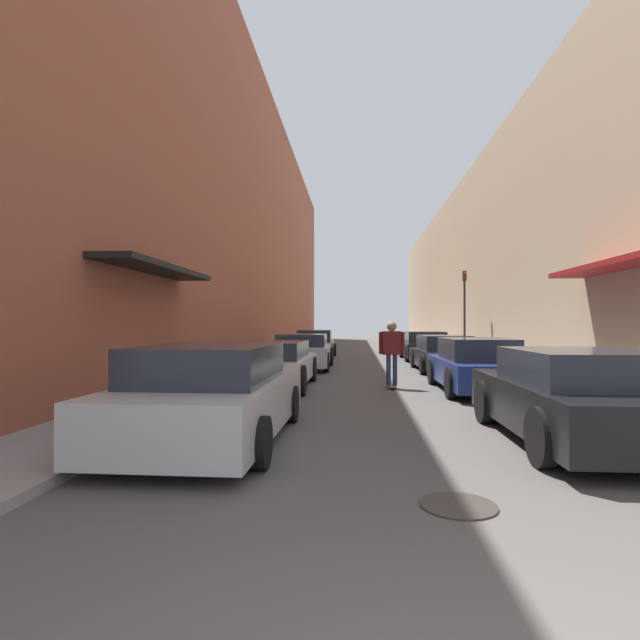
{
  "coord_description": "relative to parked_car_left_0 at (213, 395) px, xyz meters",
  "views": [
    {
      "loc": [
        -0.5,
        -1.19,
        1.67
      ],
      "look_at": [
        -1.53,
        12.77,
        1.77
      ],
      "focal_mm": 28.0,
      "sensor_mm": 36.0,
      "label": 1
    }
  ],
  "objects": [
    {
      "name": "ground",
      "position": [
        2.54,
        16.48,
        -0.65
      ],
      "size": [
        122.34,
        122.34,
        0.0
      ],
      "primitive_type": "plane",
      "color": "#4C4947"
    },
    {
      "name": "curb_strip_left",
      "position": [
        -1.92,
        22.04,
        -0.59
      ],
      "size": [
        1.8,
        55.61,
        0.12
      ],
      "color": "gray",
      "rests_on": "ground"
    },
    {
      "name": "curb_strip_right",
      "position": [
        7.01,
        22.04,
        -0.59
      ],
      "size": [
        1.8,
        55.61,
        0.12
      ],
      "color": "gray",
      "rests_on": "ground"
    },
    {
      "name": "building_row_left",
      "position": [
        -4.82,
        22.04,
        6.79
      ],
      "size": [
        4.9,
        55.61,
        14.89
      ],
      "color": "brown",
      "rests_on": "ground"
    },
    {
      "name": "building_row_right",
      "position": [
        9.91,
        22.03,
        4.23
      ],
      "size": [
        4.9,
        55.61,
        9.76
      ],
      "color": "tan",
      "rests_on": "ground"
    },
    {
      "name": "parked_car_left_0",
      "position": [
        0.0,
        0.0,
        0.0
      ],
      "size": [
        2.07,
        4.45,
        1.37
      ],
      "color": "#B7B7BC",
      "rests_on": "ground"
    },
    {
      "name": "parked_car_left_1",
      "position": [
        -0.09,
        5.89,
        -0.05
      ],
      "size": [
        1.89,
        4.76,
        1.21
      ],
      "color": "silver",
      "rests_on": "ground"
    },
    {
      "name": "parked_car_left_2",
      "position": [
        0.05,
        11.44,
        -0.02
      ],
      "size": [
        2.08,
        4.54,
        1.28
      ],
      "color": "#B7B7BC",
      "rests_on": "ground"
    },
    {
      "name": "parked_car_left_3",
      "position": [
        0.01,
        17.44,
        -0.0
      ],
      "size": [
        1.93,
        4.73,
        1.36
      ],
      "color": "#515459",
      "rests_on": "ground"
    },
    {
      "name": "parked_car_right_0",
      "position": [
        5.1,
        0.24,
        -0.01
      ],
      "size": [
        2.03,
        4.21,
        1.31
      ],
      "color": "black",
      "rests_on": "ground"
    },
    {
      "name": "parked_car_right_1",
      "position": [
        4.95,
        5.55,
        -0.02
      ],
      "size": [
        1.85,
        4.33,
        1.31
      ],
      "color": "navy",
      "rests_on": "ground"
    },
    {
      "name": "parked_car_right_2",
      "position": [
        5.06,
        10.83,
        -0.04
      ],
      "size": [
        1.91,
        4.44,
        1.26
      ],
      "color": "black",
      "rests_on": "ground"
    },
    {
      "name": "parked_car_right_3",
      "position": [
        5.17,
        16.38,
        -0.02
      ],
      "size": [
        2.04,
        4.6,
        1.31
      ],
      "color": "black",
      "rests_on": "ground"
    },
    {
      "name": "skateboarder",
      "position": [
        2.94,
        6.01,
        0.41
      ],
      "size": [
        0.66,
        0.78,
        1.73
      ],
      "color": "brown",
      "rests_on": "ground"
    },
    {
      "name": "manhole_cover",
      "position": [
        2.97,
        -2.32,
        -0.64
      ],
      "size": [
        0.7,
        0.7,
        0.02
      ],
      "color": "#332D28",
      "rests_on": "ground"
    },
    {
      "name": "traffic_light",
      "position": [
        6.92,
        16.05,
        1.87
      ],
      "size": [
        0.16,
        0.22,
        3.94
      ],
      "color": "#2D2D2D",
      "rests_on": "curb_strip_right"
    }
  ]
}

